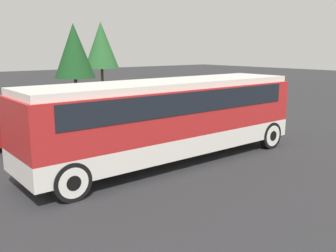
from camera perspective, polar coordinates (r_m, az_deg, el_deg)
The scene contains 5 objects.
ground_plane at distance 13.56m, azimuth -0.00°, elevation -5.42°, with size 120.00×120.00×0.00m, color #2D2D30.
tour_bus at distance 13.21m, azimuth 0.32°, elevation 1.98°, with size 10.55×2.67×2.91m.
parked_car_near at distance 20.29m, azimuth -15.46°, elevation 1.98°, with size 4.15×1.96×1.42m.
tree_left at distance 33.04m, azimuth -14.11°, elevation 11.05°, with size 3.41×3.41×6.08m.
tree_center at distance 40.09m, azimuth -10.15°, elevation 12.02°, with size 3.56×3.56×6.70m.
Camera 1 is at (-8.13, -10.09, 4.00)m, focal length 40.00 mm.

